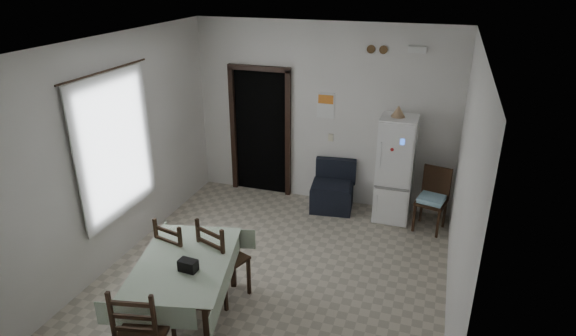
# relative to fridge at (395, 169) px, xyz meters

# --- Properties ---
(ground) EXTENTS (4.50, 4.50, 0.00)m
(ground) POSITION_rel_fridge_xyz_m (-1.23, -1.93, -0.82)
(ground) COLOR #A89E89
(ground) RESTS_ON ground
(ceiling) EXTENTS (4.20, 4.50, 0.02)m
(ceiling) POSITION_rel_fridge_xyz_m (-1.23, -1.93, 2.08)
(ceiling) COLOR white
(ceiling) RESTS_ON ground
(wall_back) EXTENTS (4.20, 0.02, 2.90)m
(wall_back) POSITION_rel_fridge_xyz_m (-1.23, 0.32, 0.63)
(wall_back) COLOR silver
(wall_back) RESTS_ON ground
(wall_front) EXTENTS (4.20, 0.02, 2.90)m
(wall_front) POSITION_rel_fridge_xyz_m (-1.23, -4.18, 0.63)
(wall_front) COLOR silver
(wall_front) RESTS_ON ground
(wall_left) EXTENTS (0.02, 4.50, 2.90)m
(wall_left) POSITION_rel_fridge_xyz_m (-3.33, -1.93, 0.63)
(wall_left) COLOR silver
(wall_left) RESTS_ON ground
(wall_right) EXTENTS (0.02, 4.50, 2.90)m
(wall_right) POSITION_rel_fridge_xyz_m (0.87, -1.93, 0.63)
(wall_right) COLOR silver
(wall_right) RESTS_ON ground
(doorway) EXTENTS (1.06, 0.52, 2.22)m
(doorway) POSITION_rel_fridge_xyz_m (-2.28, 0.52, 0.25)
(doorway) COLOR black
(doorway) RESTS_ON ground
(window_recess) EXTENTS (0.10, 1.20, 1.60)m
(window_recess) POSITION_rel_fridge_xyz_m (-3.38, -2.13, 0.73)
(window_recess) COLOR silver
(window_recess) RESTS_ON ground
(curtain) EXTENTS (0.02, 1.45, 1.85)m
(curtain) POSITION_rel_fridge_xyz_m (-3.27, -2.13, 0.73)
(curtain) COLOR silver
(curtain) RESTS_ON ground
(curtain_rod) EXTENTS (0.02, 1.60, 0.02)m
(curtain_rod) POSITION_rel_fridge_xyz_m (-3.26, -2.13, 1.68)
(curtain_rod) COLOR black
(curtain_rod) RESTS_ON ground
(calendar) EXTENTS (0.28, 0.02, 0.40)m
(calendar) POSITION_rel_fridge_xyz_m (-1.18, 0.31, 0.80)
(calendar) COLOR white
(calendar) RESTS_ON ground
(calendar_image) EXTENTS (0.24, 0.01, 0.14)m
(calendar_image) POSITION_rel_fridge_xyz_m (-1.18, 0.30, 0.90)
(calendar_image) COLOR orange
(calendar_image) RESTS_ON ground
(light_switch) EXTENTS (0.08, 0.02, 0.12)m
(light_switch) POSITION_rel_fridge_xyz_m (-1.08, 0.31, 0.28)
(light_switch) COLOR beige
(light_switch) RESTS_ON ground
(vent_left) EXTENTS (0.12, 0.03, 0.12)m
(vent_left) POSITION_rel_fridge_xyz_m (-0.53, 0.30, 1.70)
(vent_left) COLOR brown
(vent_left) RESTS_ON ground
(vent_right) EXTENTS (0.12, 0.03, 0.12)m
(vent_right) POSITION_rel_fridge_xyz_m (-0.35, 0.30, 1.70)
(vent_right) COLOR brown
(vent_right) RESTS_ON ground
(emergency_light) EXTENTS (0.25, 0.07, 0.09)m
(emergency_light) POSITION_rel_fridge_xyz_m (0.12, 0.28, 1.73)
(emergency_light) COLOR white
(emergency_light) RESTS_ON ground
(fridge) EXTENTS (0.53, 0.53, 1.63)m
(fridge) POSITION_rel_fridge_xyz_m (0.00, 0.00, 0.00)
(fridge) COLOR white
(fridge) RESTS_ON ground
(tan_cone) EXTENTS (0.22, 0.22, 0.17)m
(tan_cone) POSITION_rel_fridge_xyz_m (-0.03, 0.02, 0.90)
(tan_cone) COLOR tan
(tan_cone) RESTS_ON fridge
(navy_seat) EXTENTS (0.72, 0.70, 0.78)m
(navy_seat) POSITION_rel_fridge_xyz_m (-0.95, 0.00, -0.42)
(navy_seat) COLOR black
(navy_seat) RESTS_ON ground
(corner_chair) EXTENTS (0.49, 0.49, 0.94)m
(corner_chair) POSITION_rel_fridge_xyz_m (0.57, -0.20, -0.34)
(corner_chair) COLOR black
(corner_chair) RESTS_ON ground
(dining_table) EXTENTS (1.28, 1.65, 0.76)m
(dining_table) POSITION_rel_fridge_xyz_m (-1.84, -3.08, -0.43)
(dining_table) COLOR #B2C7AA
(dining_table) RESTS_ON ground
(black_bag) EXTENTS (0.20, 0.13, 0.12)m
(black_bag) POSITION_rel_fridge_xyz_m (-1.71, -3.22, 0.01)
(black_bag) COLOR black
(black_bag) RESTS_ON dining_table
(dining_chair_far_left) EXTENTS (0.52, 0.52, 1.01)m
(dining_chair_far_left) POSITION_rel_fridge_xyz_m (-2.16, -2.62, -0.31)
(dining_chair_far_left) COLOR black
(dining_chair_far_left) RESTS_ON ground
(dining_chair_far_right) EXTENTS (0.58, 0.58, 1.05)m
(dining_chair_far_right) POSITION_rel_fridge_xyz_m (-1.63, -2.57, -0.29)
(dining_chair_far_right) COLOR black
(dining_chair_far_right) RESTS_ON ground
(dining_chair_near_head) EXTENTS (0.54, 0.54, 1.06)m
(dining_chair_near_head) POSITION_rel_fridge_xyz_m (-1.84, -3.85, -0.29)
(dining_chair_near_head) COLOR black
(dining_chair_near_head) RESTS_ON ground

